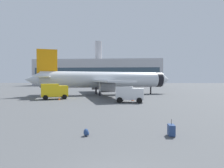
% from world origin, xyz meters
% --- Properties ---
extents(airplane_at_gate, '(34.83, 31.83, 10.50)m').
position_xyz_m(airplane_at_gate, '(-4.49, 39.29, 3.66)').
color(airplane_at_gate, silver).
rests_on(airplane_at_gate, ground).
extents(service_truck, '(5.28, 4.14, 2.90)m').
position_xyz_m(service_truck, '(-13.03, 28.68, 1.61)').
color(service_truck, yellow).
rests_on(service_truck, ground).
extents(cargo_van, '(4.59, 2.74, 2.60)m').
position_xyz_m(cargo_van, '(1.07, 24.57, 1.45)').
color(cargo_van, white).
rests_on(cargo_van, ground).
extents(safety_cone_near, '(0.44, 0.44, 0.61)m').
position_xyz_m(safety_cone_near, '(-11.56, 27.28, 0.30)').
color(safety_cone_near, '#F2590C').
rests_on(safety_cone_near, ground).
extents(safety_cone_mid, '(0.44, 0.44, 0.63)m').
position_xyz_m(safety_cone_mid, '(1.69, 27.28, 0.31)').
color(safety_cone_mid, '#F2590C').
rests_on(safety_cone_mid, ground).
extents(rolling_suitcase, '(0.41, 0.65, 1.10)m').
position_xyz_m(rolling_suitcase, '(3.32, 6.84, 0.39)').
color(rolling_suitcase, navy).
rests_on(rolling_suitcase, ground).
extents(traveller_backpack, '(0.36, 0.40, 0.48)m').
position_xyz_m(traveller_backpack, '(-2.24, 6.45, 0.23)').
color(traveller_backpack, navy).
rests_on(traveller_backpack, ground).
extents(terminal_building, '(76.50, 20.65, 27.80)m').
position_xyz_m(terminal_building, '(-16.22, 110.77, 8.03)').
color(terminal_building, '#B2B2B7').
rests_on(terminal_building, ground).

